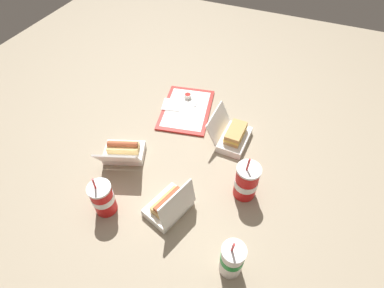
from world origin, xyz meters
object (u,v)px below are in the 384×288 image
object	(u,v)px
food_tray	(186,109)
clamshell_hotdog_left	(169,205)
plastic_fork	(197,100)
clamshell_sandwich_back	(233,136)
clamshell_hotdog_front	(123,152)
ketchup_cup	(188,96)
soda_cup_right	(103,198)
soda_cup_center	(246,181)
soda_cup_back	(232,259)

from	to	relation	value
food_tray	clamshell_hotdog_left	size ratio (longest dim) A/B	1.92
plastic_fork	clamshell_sandwich_back	bearing A→B (deg)	45.09
clamshell_sandwich_back	clamshell_hotdog_front	xyz separation A→B (m)	(0.30, -0.45, -0.00)
plastic_fork	clamshell_hotdog_left	bearing A→B (deg)	5.04
clamshell_sandwich_back	ketchup_cup	bearing A→B (deg)	-122.70
food_tray	clamshell_hotdog_left	distance (m)	0.63
plastic_fork	ketchup_cup	bearing A→B (deg)	-102.76
ketchup_cup	soda_cup_right	size ratio (longest dim) A/B	0.18
food_tray	soda_cup_center	xyz separation A→B (m)	(0.40, 0.44, 0.08)
clamshell_hotdog_front	ketchup_cup	bearing A→B (deg)	167.90
clamshell_hotdog_left	clamshell_hotdog_front	size ratio (longest dim) A/B	0.87
plastic_fork	food_tray	bearing A→B (deg)	-26.90
food_tray	soda_cup_back	xyz separation A→B (m)	(0.73, 0.49, 0.08)
food_tray	clamshell_hotdog_left	world-z (taller)	clamshell_hotdog_left
ketchup_cup	soda_cup_center	distance (m)	0.68
soda_cup_right	soda_cup_back	bearing A→B (deg)	86.30
plastic_fork	clamshell_hotdog_left	size ratio (longest dim) A/B	0.51
plastic_fork	clamshell_hotdog_left	world-z (taller)	clamshell_hotdog_left
food_tray	soda_cup_center	distance (m)	0.60
food_tray	soda_cup_center	size ratio (longest dim) A/B	1.76
food_tray	clamshell_hotdog_left	xyz separation A→B (m)	(0.60, 0.18, 0.03)
food_tray	plastic_fork	world-z (taller)	plastic_fork
clamshell_hotdog_left	soda_cup_right	xyz separation A→B (m)	(0.09, -0.25, 0.04)
ketchup_cup	clamshell_hotdog_front	world-z (taller)	clamshell_hotdog_front
clamshell_hotdog_front	food_tray	bearing A→B (deg)	161.82
plastic_fork	clamshell_hotdog_front	xyz separation A→B (m)	(0.51, -0.17, 0.02)
ketchup_cup	soda_cup_back	world-z (taller)	soda_cup_back
plastic_fork	clamshell_hotdog_left	distance (m)	0.70
clamshell_sandwich_back	food_tray	bearing A→B (deg)	-112.41
clamshell_sandwich_back	plastic_fork	bearing A→B (deg)	-127.19
clamshell_hotdog_left	soda_cup_center	world-z (taller)	soda_cup_center
soda_cup_right	ketchup_cup	bearing A→B (deg)	177.59
ketchup_cup	clamshell_hotdog_left	distance (m)	0.72
clamshell_sandwich_back	soda_cup_back	bearing A→B (deg)	16.68
clamshell_hotdog_left	clamshell_sandwich_back	world-z (taller)	clamshell_hotdog_left
food_tray	plastic_fork	distance (m)	0.09
plastic_fork	soda_cup_back	world-z (taller)	soda_cup_back
soda_cup_right	soda_cup_center	size ratio (longest dim) A/B	0.93
clamshell_hotdog_front	plastic_fork	bearing A→B (deg)	161.65
plastic_fork	clamshell_hotdog_front	distance (m)	0.54
clamshell_hotdog_left	clamshell_sandwich_back	xyz separation A→B (m)	(-0.47, 0.12, 0.00)
clamshell_hotdog_left	soda_cup_back	size ratio (longest dim) A/B	0.98
plastic_fork	soda_cup_center	distance (m)	0.64
food_tray	soda_cup_center	bearing A→B (deg)	48.15
clamshell_sandwich_back	clamshell_hotdog_front	distance (m)	0.54
ketchup_cup	clamshell_hotdog_front	size ratio (longest dim) A/B	0.16
soda_cup_right	soda_cup_back	xyz separation A→B (m)	(0.04, 0.55, 0.00)
clamshell_hotdog_left	plastic_fork	bearing A→B (deg)	-167.23
ketchup_cup	plastic_fork	bearing A→B (deg)	84.96
soda_cup_right	food_tray	bearing A→B (deg)	174.88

